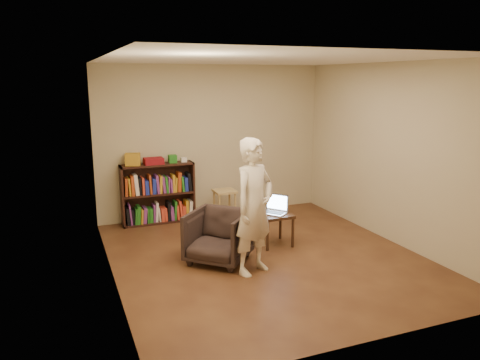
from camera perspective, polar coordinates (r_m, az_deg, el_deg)
name	(u,v)px	position (r m, az deg, el deg)	size (l,w,h in m)	color
floor	(266,257)	(6.43, 3.17, -9.33)	(4.50, 4.50, 0.00)	#402114
ceiling	(268,59)	(5.98, 3.47, 14.49)	(4.50, 4.50, 0.00)	white
wall_back	(212,141)	(8.15, -3.37, 4.74)	(4.00, 4.00, 0.00)	#C1B792
wall_left	(108,174)	(5.55, -15.78, 0.72)	(4.50, 4.50, 0.00)	#C1B792
wall_right	(392,154)	(7.14, 18.05, 3.08)	(4.50, 4.50, 0.00)	#C1B792
bookshelf	(158,197)	(7.90, -9.97, -2.02)	(1.20, 0.30, 1.00)	black
box_yellow	(133,159)	(7.70, -12.94, 2.47)	(0.24, 0.17, 0.19)	#BE8D21
red_cloth	(154,161)	(7.74, -10.49, 2.29)	(0.31, 0.23, 0.10)	maroon
box_green	(173,159)	(7.82, -8.23, 2.57)	(0.13, 0.13, 0.13)	#24751F
box_white	(184,160)	(7.88, -6.88, 2.47)	(0.09, 0.09, 0.07)	white
stool	(225,196)	(7.94, -1.89, -1.95)	(0.36, 0.36, 0.52)	tan
armchair	(219,237)	(6.16, -2.63, -6.90)	(0.74, 0.76, 0.69)	#2C211D
side_table	(274,219)	(6.77, 4.22, -4.74)	(0.46, 0.46, 0.47)	#332011
laptop	(275,209)	(6.77, 4.25, -3.51)	(0.42, 0.44, 0.27)	silver
person	(254,207)	(5.69, 1.73, -3.28)	(0.61, 0.40, 1.68)	beige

